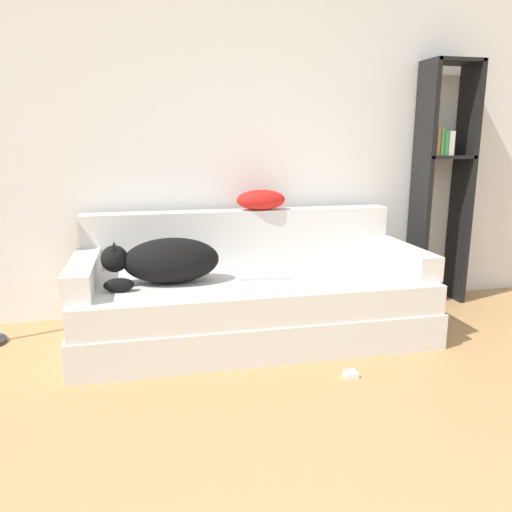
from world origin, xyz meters
TOP-DOWN VIEW (x-y plane):
  - wall_back at (0.00, 2.89)m, footprint 6.89×0.06m
  - couch at (0.07, 2.29)m, footprint 2.17×0.96m
  - couch_backrest at (0.07, 2.70)m, footprint 2.13×0.15m
  - couch_arm_left at (-0.93, 2.29)m, footprint 0.15×0.77m
  - couch_arm_right at (1.08, 2.29)m, footprint 0.15×0.77m
  - dog at (-0.46, 2.25)m, footprint 0.69×0.31m
  - laptop at (0.14, 2.26)m, footprint 0.33×0.23m
  - throw_pillow at (0.22, 2.68)m, footprint 0.34×0.20m
  - bookshelf at (1.61, 2.71)m, footprint 0.38×0.26m
  - power_adapter at (0.46, 1.61)m, footprint 0.07×0.07m

SIDE VIEW (x-z plane):
  - power_adapter at x=0.46m, z-range 0.00..0.03m
  - couch at x=0.07m, z-range 0.00..0.39m
  - laptop at x=0.14m, z-range 0.40..0.41m
  - couch_arm_left at x=-0.93m, z-range 0.40..0.55m
  - couch_arm_right at x=1.08m, z-range 0.40..0.55m
  - dog at x=-0.46m, z-range 0.40..0.67m
  - couch_backrest at x=0.07m, z-range 0.40..0.76m
  - throw_pillow at x=0.22m, z-range 0.76..0.90m
  - bookshelf at x=1.61m, z-range 0.09..1.88m
  - wall_back at x=0.00m, z-range 0.00..2.70m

